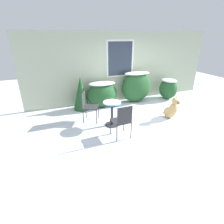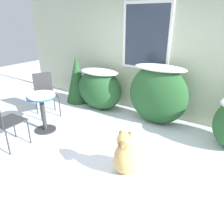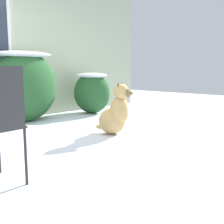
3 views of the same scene
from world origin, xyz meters
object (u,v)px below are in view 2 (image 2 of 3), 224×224
Objects in this scene: patio_chair_far_side at (3,120)px; dog at (126,157)px; patio_chair_near_table at (45,92)px; patio_table at (42,104)px.

patio_chair_far_side is 1.27× the size of dog.
patio_chair_near_table is 2.82m from dog.
patio_chair_near_table is at bearing -69.92° from patio_chair_far_side.
patio_chair_near_table reaches higher than patio_table.
patio_table is 2.11m from dog.
patio_table is 0.80× the size of patio_chair_far_side.
patio_chair_far_side is at bearing -132.07° from patio_chair_near_table.
patio_chair_near_table reaches higher than dog.
dog is (2.09, 0.57, -0.25)m from patio_chair_far_side.
patio_table is 1.02× the size of dog.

